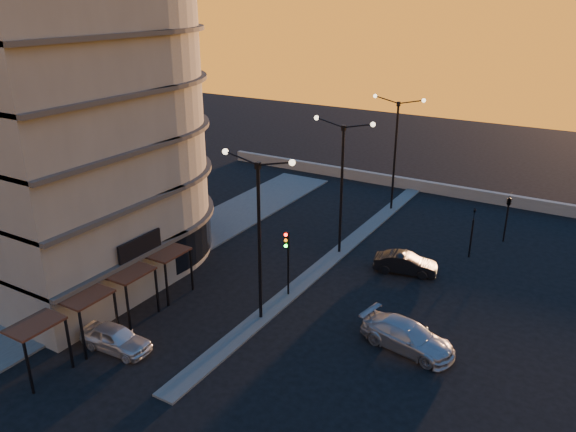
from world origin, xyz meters
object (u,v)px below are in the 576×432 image
(car_sedan, at_px, (405,263))
(traffic_light_main, at_px, (287,253))
(streetlamp_mid, at_px, (342,177))
(car_wagon, at_px, (408,336))
(car_hatchback, at_px, (116,338))

(car_sedan, bearing_deg, traffic_light_main, 130.21)
(streetlamp_mid, relative_size, car_wagon, 1.91)
(streetlamp_mid, xyz_separation_m, car_wagon, (8.00, -8.56, -4.87))
(traffic_light_main, xyz_separation_m, car_sedan, (5.00, 6.61, -2.22))
(streetlamp_mid, distance_m, car_wagon, 12.69)
(traffic_light_main, bearing_deg, car_sedan, 52.88)
(streetlamp_mid, xyz_separation_m, car_sedan, (5.00, -0.52, -4.93))
(streetlamp_mid, distance_m, car_sedan, 7.04)
(car_hatchback, xyz_separation_m, car_wagon, (12.72, 7.67, 0.06))
(car_hatchback, bearing_deg, traffic_light_main, -30.95)
(streetlamp_mid, relative_size, traffic_light_main, 2.24)
(traffic_light_main, bearing_deg, car_hatchback, -117.41)
(car_hatchback, relative_size, car_sedan, 0.97)
(car_sedan, xyz_separation_m, car_wagon, (3.00, -8.03, 0.06))
(car_hatchback, bearing_deg, car_wagon, -62.46)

